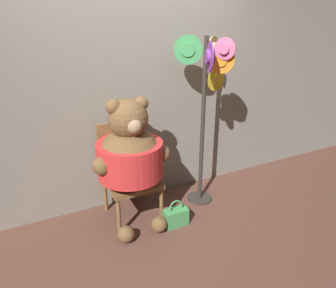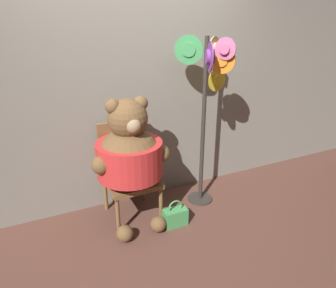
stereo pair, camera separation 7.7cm
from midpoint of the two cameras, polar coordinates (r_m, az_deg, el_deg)
ground_plane at (r=3.55m, az=-2.81°, el=-12.88°), size 14.00×14.00×0.00m
wall_back at (r=3.49m, az=-6.90°, el=8.89°), size 8.00×0.10×2.47m
chair at (r=3.43m, az=-7.62°, el=-4.37°), size 0.51×0.52×0.99m
teddy_bear at (r=3.16m, az=-7.31°, el=-1.97°), size 0.77×0.68×1.32m
hat_display_rack at (r=3.36m, az=6.24°, el=9.06°), size 0.53×0.51×1.82m
handbag_on_ground at (r=3.41m, az=0.72°, el=-12.51°), size 0.24×0.12×0.29m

